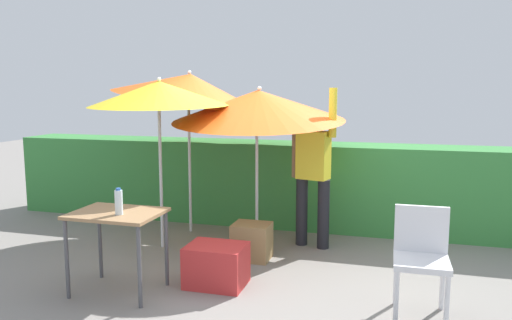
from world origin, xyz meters
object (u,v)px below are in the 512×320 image
object	(u,v)px
umbrella_yellow	(189,87)
cooler_box	(216,265)
umbrella_orange	(258,105)
crate_cardboard	(252,241)
chair_plastic	(421,254)
bottle_water	(119,202)
folding_table	(117,222)
person_vendor	(313,169)
umbrella_rainbow	(159,94)

from	to	relation	value
umbrella_yellow	cooler_box	xyz separation A→B (m)	(0.97, -1.66, -1.69)
umbrella_orange	crate_cardboard	xyz separation A→B (m)	(0.10, -0.62, -1.47)
chair_plastic	bottle_water	distance (m)	2.64
folding_table	bottle_water	size ratio (longest dim) A/B	3.33
person_vendor	folding_table	bearing A→B (deg)	-129.29
umbrella_orange	chair_plastic	xyz separation A→B (m)	(1.83, -1.52, -1.16)
umbrella_rainbow	person_vendor	distance (m)	1.99
person_vendor	folding_table	xyz separation A→B (m)	(-1.50, -1.83, -0.27)
chair_plastic	crate_cardboard	size ratio (longest dim) A/B	2.18
crate_cardboard	folding_table	bearing A→B (deg)	-127.84
bottle_water	person_vendor	bearing A→B (deg)	53.28
umbrella_rainbow	umbrella_yellow	world-z (taller)	umbrella_yellow
cooler_box	chair_plastic	bearing A→B (deg)	-2.89
umbrella_yellow	bottle_water	world-z (taller)	umbrella_yellow
chair_plastic	bottle_water	size ratio (longest dim) A/B	3.71
umbrella_orange	chair_plastic	size ratio (longest dim) A/B	2.35
umbrella_orange	umbrella_yellow	world-z (taller)	umbrella_yellow
cooler_box	folding_table	bearing A→B (deg)	-154.45
person_vendor	umbrella_rainbow	bearing A→B (deg)	-163.44
umbrella_rainbow	person_vendor	xyz separation A→B (m)	(1.71, 0.51, -0.88)
crate_cardboard	umbrella_orange	bearing A→B (deg)	99.19
umbrella_yellow	folding_table	xyz separation A→B (m)	(0.15, -2.05, -1.22)
bottle_water	umbrella_rainbow	bearing A→B (deg)	101.52
chair_plastic	folding_table	size ratio (longest dim) A/B	1.11
umbrella_yellow	folding_table	world-z (taller)	umbrella_yellow
umbrella_rainbow	crate_cardboard	size ratio (longest dim) A/B	4.91
umbrella_orange	crate_cardboard	distance (m)	1.60
umbrella_rainbow	umbrella_orange	world-z (taller)	umbrella_rainbow
umbrella_rainbow	folding_table	world-z (taller)	umbrella_rainbow
cooler_box	folding_table	world-z (taller)	folding_table
umbrella_rainbow	folding_table	size ratio (longest dim) A/B	2.50
chair_plastic	cooler_box	world-z (taller)	chair_plastic
folding_table	bottle_water	world-z (taller)	bottle_water
umbrella_rainbow	bottle_water	world-z (taller)	umbrella_rainbow
umbrella_yellow	bottle_water	bearing A→B (deg)	-83.92
crate_cardboard	bottle_water	xyz separation A→B (m)	(-0.86, -1.28, 0.67)
umbrella_rainbow	cooler_box	bearing A→B (deg)	-42.24
umbrella_rainbow	person_vendor	world-z (taller)	umbrella_rainbow
person_vendor	chair_plastic	xyz separation A→B (m)	(1.16, -1.53, -0.42)
person_vendor	folding_table	world-z (taller)	person_vendor
umbrella_orange	umbrella_yellow	distance (m)	1.03
umbrella_yellow	person_vendor	distance (m)	1.92
cooler_box	bottle_water	size ratio (longest dim) A/B	2.31
umbrella_rainbow	umbrella_orange	xyz separation A→B (m)	(1.04, 0.50, -0.14)
person_vendor	crate_cardboard	world-z (taller)	person_vendor
chair_plastic	bottle_water	bearing A→B (deg)	-171.75
umbrella_rainbow	folding_table	xyz separation A→B (m)	(0.21, -1.32, -1.15)
umbrella_orange	crate_cardboard	size ratio (longest dim) A/B	5.13
folding_table	bottle_water	xyz separation A→B (m)	(0.07, -0.08, 0.21)
crate_cardboard	cooler_box	bearing A→B (deg)	-98.09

